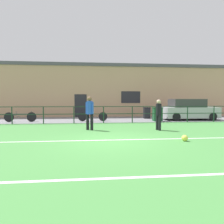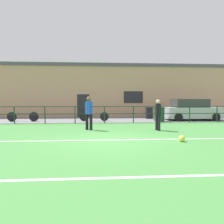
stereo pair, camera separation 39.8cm
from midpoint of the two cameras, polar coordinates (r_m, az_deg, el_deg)
The scene contains 14 objects.
ground at distance 7.94m, azimuth -1.28°, elevation -8.19°, with size 60.00×44.00×0.04m, color #478C42.
field_line_touchline at distance 8.03m, azimuth -1.33°, elevation -7.91°, with size 36.00×0.11×0.00m, color white.
field_line_hash at distance 4.31m, azimuth 2.88°, elevation -18.01°, with size 36.00×0.11×0.00m, color white.
pavement_strip at distance 16.34m, azimuth -3.62°, elevation -2.10°, with size 48.00×5.00×0.02m, color slate.
perimeter_fence at distance 13.80m, azimuth -3.24°, elevation -0.05°, with size 36.07×0.07×1.15m.
clubhouse_facade at distance 19.99m, azimuth -4.04°, elevation 6.05°, with size 28.00×2.56×4.99m.
player_goalkeeper at distance 10.73m, azimuth 11.99°, elevation -0.23°, with size 0.28×0.43×1.60m.
player_striker at distance 10.64m, azimuth -7.40°, elevation 0.26°, with size 0.42×0.31×1.76m.
soccer_ball_match at distance 8.22m, azimuth 18.55°, elevation -6.99°, with size 0.24×0.24×0.24m, color #E5E04C.
parked_car_red at distance 16.99m, azimuth 20.18°, elevation 0.55°, with size 4.22×1.94×1.63m.
bicycle_parked_0 at distance 15.01m, azimuth -6.24°, elevation -1.26°, with size 2.17×0.04×0.75m.
bicycle_parked_1 at distance 15.91m, azimuth -25.15°, elevation -1.25°, with size 2.24×0.04×0.78m.
trash_bin_0 at distance 15.25m, azimuth 11.98°, elevation -0.58°, with size 0.67×0.57×1.02m.
trash_bin_1 at distance 17.28m, azimuth 9.14°, elevation -0.22°, with size 0.55×0.47×0.95m.
Camera 1 is at (-0.81, -7.74, 1.58)m, focal length 32.37 mm.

